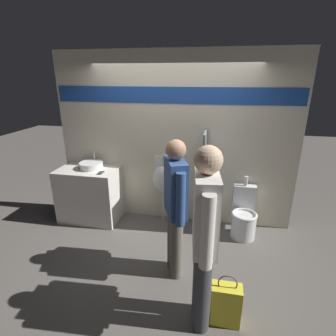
{
  "coord_description": "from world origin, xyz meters",
  "views": [
    {
      "loc": [
        0.69,
        -3.37,
        2.33
      ],
      "look_at": [
        0.0,
        0.17,
        1.05
      ],
      "focal_mm": 28.0,
      "sensor_mm": 36.0,
      "label": 1
    }
  ],
  "objects_px": {
    "cell_phone": "(101,173)",
    "shopping_bag": "(226,304)",
    "person_in_vest": "(175,204)",
    "toilet": "(244,217)",
    "person_with_lanyard": "(204,234)",
    "urinal_near_counter": "(163,179)",
    "sink_basin": "(91,165)"
  },
  "relations": [
    {
      "from": "urinal_near_counter",
      "to": "cell_phone",
      "type": "bearing_deg",
      "value": -163.34
    },
    {
      "from": "person_in_vest",
      "to": "person_with_lanyard",
      "type": "xyz_separation_m",
      "value": [
        0.37,
        -0.64,
        0.07
      ]
    },
    {
      "from": "sink_basin",
      "to": "person_with_lanyard",
      "type": "height_order",
      "value": "person_with_lanyard"
    },
    {
      "from": "toilet",
      "to": "shopping_bag",
      "type": "distance_m",
      "value": 1.65
    },
    {
      "from": "person_in_vest",
      "to": "toilet",
      "type": "bearing_deg",
      "value": -63.38
    },
    {
      "from": "urinal_near_counter",
      "to": "person_in_vest",
      "type": "distance_m",
      "value": 1.24
    },
    {
      "from": "toilet",
      "to": "shopping_bag",
      "type": "height_order",
      "value": "toilet"
    },
    {
      "from": "toilet",
      "to": "person_in_vest",
      "type": "bearing_deg",
      "value": -131.51
    },
    {
      "from": "cell_phone",
      "to": "person_in_vest",
      "type": "relative_size",
      "value": 0.08
    },
    {
      "from": "person_in_vest",
      "to": "person_with_lanyard",
      "type": "height_order",
      "value": "person_with_lanyard"
    },
    {
      "from": "shopping_bag",
      "to": "urinal_near_counter",
      "type": "bearing_deg",
      "value": 119.4
    },
    {
      "from": "sink_basin",
      "to": "toilet",
      "type": "bearing_deg",
      "value": -1.28
    },
    {
      "from": "toilet",
      "to": "person_with_lanyard",
      "type": "xyz_separation_m",
      "value": [
        -0.52,
        -1.64,
        0.7
      ]
    },
    {
      "from": "cell_phone",
      "to": "person_in_vest",
      "type": "distance_m",
      "value": 1.59
    },
    {
      "from": "sink_basin",
      "to": "cell_phone",
      "type": "relative_size",
      "value": 2.68
    },
    {
      "from": "cell_phone",
      "to": "shopping_bag",
      "type": "relative_size",
      "value": 0.25
    },
    {
      "from": "urinal_near_counter",
      "to": "toilet",
      "type": "distance_m",
      "value": 1.37
    },
    {
      "from": "urinal_near_counter",
      "to": "person_with_lanyard",
      "type": "xyz_separation_m",
      "value": [
        0.76,
        -1.8,
        0.25
      ]
    },
    {
      "from": "urinal_near_counter",
      "to": "person_in_vest",
      "type": "xyz_separation_m",
      "value": [
        0.39,
        -1.16,
        0.18
      ]
    },
    {
      "from": "urinal_near_counter",
      "to": "shopping_bag",
      "type": "distance_m",
      "value": 2.11
    },
    {
      "from": "person_with_lanyard",
      "to": "shopping_bag",
      "type": "height_order",
      "value": "person_with_lanyard"
    },
    {
      "from": "urinal_near_counter",
      "to": "toilet",
      "type": "xyz_separation_m",
      "value": [
        1.28,
        -0.16,
        -0.45
      ]
    },
    {
      "from": "toilet",
      "to": "person_with_lanyard",
      "type": "distance_m",
      "value": 1.86
    },
    {
      "from": "sink_basin",
      "to": "person_with_lanyard",
      "type": "bearing_deg",
      "value": -41.26
    },
    {
      "from": "toilet",
      "to": "person_with_lanyard",
      "type": "bearing_deg",
      "value": -107.63
    },
    {
      "from": "cell_phone",
      "to": "person_in_vest",
      "type": "bearing_deg",
      "value": -33.64
    },
    {
      "from": "cell_phone",
      "to": "toilet",
      "type": "bearing_deg",
      "value": 3.16
    },
    {
      "from": "person_with_lanyard",
      "to": "person_in_vest",
      "type": "bearing_deg",
      "value": 23.31
    },
    {
      "from": "person_in_vest",
      "to": "shopping_bag",
      "type": "bearing_deg",
      "value": -157.17
    },
    {
      "from": "shopping_bag",
      "to": "sink_basin",
      "type": "bearing_deg",
      "value": 142.4
    },
    {
      "from": "sink_basin",
      "to": "person_in_vest",
      "type": "bearing_deg",
      "value": -34.08
    },
    {
      "from": "toilet",
      "to": "sink_basin",
      "type": "bearing_deg",
      "value": 178.72
    }
  ]
}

